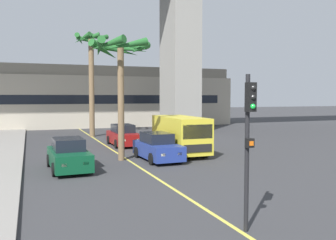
{
  "coord_description": "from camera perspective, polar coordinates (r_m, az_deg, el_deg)",
  "views": [
    {
      "loc": [
        -5.22,
        0.26,
        3.61
      ],
      "look_at": [
        0.0,
        14.0,
        2.67
      ],
      "focal_mm": 39.19,
      "sensor_mm": 36.0,
      "label": 1
    }
  ],
  "objects": [
    {
      "name": "pier_building_backdrop",
      "position": [
        46.14,
        -14.33,
        3.44
      ],
      "size": [
        38.81,
        8.04,
        7.2
      ],
      "color": "#BCB29E",
      "rests_on": "ground"
    },
    {
      "name": "traffic_light_median_near",
      "position": [
        9.84,
        12.45,
        -1.67
      ],
      "size": [
        0.24,
        0.37,
        4.2
      ],
      "color": "black",
      "rests_on": "ground"
    },
    {
      "name": "palm_tree_mid_median",
      "position": [
        21.0,
        -7.38,
        9.55
      ],
      "size": [
        3.62,
        3.59,
        6.91
      ],
      "color": "brown",
      "rests_on": "ground"
    },
    {
      "name": "car_queue_second",
      "position": [
        27.28,
        -6.97,
        -2.47
      ],
      "size": [
        1.85,
        4.11,
        1.56
      ],
      "color": "maroon",
      "rests_on": "ground"
    },
    {
      "name": "car_queue_third",
      "position": [
        20.92,
        -1.65,
        -4.3
      ],
      "size": [
        1.93,
        4.15,
        1.56
      ],
      "color": "navy",
      "rests_on": "ground"
    },
    {
      "name": "car_queue_front",
      "position": [
        18.78,
        -15.2,
        -5.34
      ],
      "size": [
        1.96,
        4.16,
        1.56
      ],
      "color": "#0C4728",
      "rests_on": "ground"
    },
    {
      "name": "lane_stripe_center",
      "position": [
        24.58,
        -8.34,
        -4.83
      ],
      "size": [
        0.14,
        56.0,
        0.01
      ],
      "primitive_type": "cube",
      "color": "#DBCC4C",
      "rests_on": "ground"
    },
    {
      "name": "palm_tree_near_median",
      "position": [
        33.94,
        -11.85,
        9.29
      ],
      "size": [
        3.16,
        3.18,
        9.29
      ],
      "color": "brown",
      "rests_on": "ground"
    },
    {
      "name": "delivery_van",
      "position": [
        22.87,
        1.93,
        -2.19
      ],
      "size": [
        2.19,
        5.26,
        2.36
      ],
      "color": "yellow",
      "rests_on": "ground"
    }
  ]
}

